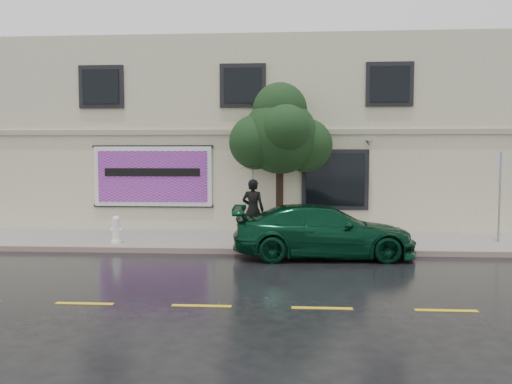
# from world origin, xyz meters

# --- Properties ---
(ground) EXTENTS (90.00, 90.00, 0.00)m
(ground) POSITION_xyz_m (0.00, 0.00, 0.00)
(ground) COLOR black
(ground) RESTS_ON ground
(sidewalk) EXTENTS (20.00, 3.50, 0.15)m
(sidewalk) POSITION_xyz_m (0.00, 3.25, 0.07)
(sidewalk) COLOR #9B9892
(sidewalk) RESTS_ON ground
(curb) EXTENTS (20.00, 0.18, 0.16)m
(curb) POSITION_xyz_m (0.00, 1.50, 0.07)
(curb) COLOR slate
(curb) RESTS_ON ground
(road_marking) EXTENTS (19.00, 0.12, 0.01)m
(road_marking) POSITION_xyz_m (0.00, -3.50, 0.01)
(road_marking) COLOR gold
(road_marking) RESTS_ON ground
(building) EXTENTS (20.00, 8.12, 7.00)m
(building) POSITION_xyz_m (0.00, 9.00, 3.50)
(building) COLOR beige
(building) RESTS_ON ground
(billboard) EXTENTS (4.30, 0.16, 2.20)m
(billboard) POSITION_xyz_m (-3.20, 4.92, 2.05)
(billboard) COLOR white
(billboard) RESTS_ON ground
(car) EXTENTS (5.02, 2.42, 1.43)m
(car) POSITION_xyz_m (2.54, 1.20, 0.72)
(car) COLOR #08341F
(car) RESTS_ON ground
(pedestrian) EXTENTS (0.78, 0.60, 1.91)m
(pedestrian) POSITION_xyz_m (0.50, 2.89, 1.11)
(pedestrian) COLOR black
(pedestrian) RESTS_ON sidewalk
(umbrella) EXTENTS (0.96, 0.96, 0.69)m
(umbrella) POSITION_xyz_m (0.50, 2.89, 2.41)
(umbrella) COLOR black
(umbrella) RESTS_ON pedestrian
(street_tree) EXTENTS (2.48, 2.48, 4.50)m
(street_tree) POSITION_xyz_m (1.30, 4.09, 3.39)
(street_tree) COLOR black
(street_tree) RESTS_ON sidewalk
(fire_hydrant) EXTENTS (0.34, 0.32, 0.82)m
(fire_hydrant) POSITION_xyz_m (-3.57, 2.15, 0.55)
(fire_hydrant) COLOR white
(fire_hydrant) RESTS_ON sidewalk
(sign_pole) EXTENTS (0.32, 0.14, 2.75)m
(sign_pole) POSITION_xyz_m (7.99, 3.12, 1.79)
(sign_pole) COLOR gray
(sign_pole) RESTS_ON sidewalk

